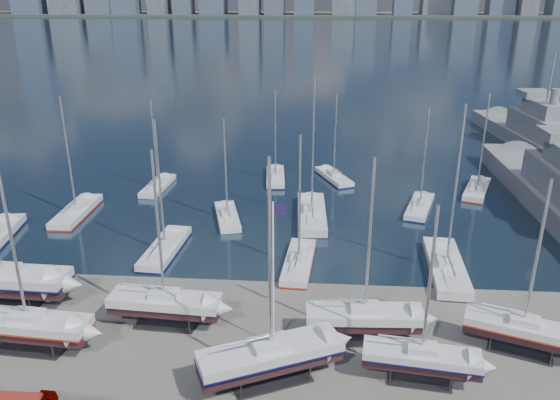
{
  "coord_description": "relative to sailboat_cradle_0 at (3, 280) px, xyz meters",
  "views": [
    {
      "loc": [
        4.6,
        -45.17,
        25.77
      ],
      "look_at": [
        0.61,
        8.0,
        5.22
      ],
      "focal_mm": 35.0,
      "sensor_mm": 36.0,
      "label": 1
    }
  ],
  "objects": [
    {
      "name": "sailboat_moored_1",
      "position": [
        -2.28,
        19.77,
        -1.89
      ],
      "size": [
        3.03,
        10.26,
        15.26
      ],
      "rotation": [
        0.0,
        0.0,
        1.59
      ],
      "color": "black",
      "rests_on": "water"
    },
    {
      "name": "sailboat_moored_5",
      "position": [
        20.9,
        34.91,
        -1.89
      ],
      "size": [
        3.34,
        9.29,
        13.6
      ],
      "rotation": [
        0.0,
        0.0,
        1.66
      ],
      "color": "black",
      "rests_on": "water"
    },
    {
      "name": "sailboat_moored_2",
      "position": [
        4.96,
        29.85,
        -1.88
      ],
      "size": [
        3.0,
        8.74,
        12.98
      ],
      "rotation": [
        0.0,
        0.0,
        1.5
      ],
      "color": "black",
      "rests_on": "water"
    },
    {
      "name": "sailboat_moored_9",
      "position": [
        39.81,
        8.51,
        -1.88
      ],
      "size": [
        3.84,
        11.61,
        17.29
      ],
      "rotation": [
        0.0,
        0.0,
        1.51
      ],
      "color": "black",
      "rests_on": "water"
    },
    {
      "name": "sailboat_moored_4",
      "position": [
        16.37,
        19.71,
        -1.88
      ],
      "size": [
        4.53,
        8.89,
        12.93
      ],
      "rotation": [
        0.0,
        0.0,
        1.83
      ],
      "color": "black",
      "rests_on": "water"
    },
    {
      "name": "sailboat_cradle_6",
      "position": [
        42.8,
        -3.91,
        -0.24
      ],
      "size": [
        8.81,
        5.19,
        13.93
      ],
      "rotation": [
        0.0,
        0.0,
        -0.35
      ],
      "color": "#2D2D33",
      "rests_on": "ground"
    },
    {
      "name": "ground",
      "position": [
        22.57,
        -4.69,
        -2.2
      ],
      "size": [
        1400.0,
        1400.0,
        0.0
      ],
      "primitive_type": "plane",
      "color": "#605E59",
      "rests_on": "ground"
    },
    {
      "name": "sailboat_moored_11",
      "position": [
        48.68,
        31.62,
        -1.89
      ],
      "size": [
        5.88,
        9.74,
        14.1
      ],
      "rotation": [
        0.0,
        0.0,
        1.2
      ],
      "color": "black",
      "rests_on": "water"
    },
    {
      "name": "sailboat_cradle_2",
      "position": [
        14.96,
        -2.35,
        -0.18
      ],
      "size": [
        9.23,
        3.13,
        14.92
      ],
      "rotation": [
        0.0,
        0.0,
        -0.07
      ],
      "color": "#2D2D33",
      "rests_on": "ground"
    },
    {
      "name": "sailboat_moored_10",
      "position": [
        39.89,
        24.63,
        -1.89
      ],
      "size": [
        5.12,
        9.39,
        13.52
      ],
      "rotation": [
        0.0,
        0.0,
        1.27
      ],
      "color": "black",
      "rests_on": "water"
    },
    {
      "name": "naval_ship_west",
      "position": [
        64.76,
        53.89,
        -0.54
      ],
      "size": [
        12.03,
        44.94,
        18.0
      ],
      "rotation": [
        0.0,
        0.0,
        1.68
      ],
      "color": "slate",
      "rests_on": "water"
    },
    {
      "name": "sailboat_cradle_5",
      "position": [
        34.62,
        -7.84,
        -0.27
      ],
      "size": [
        8.35,
        3.31,
        13.35
      ],
      "rotation": [
        0.0,
        0.0,
        -0.13
      ],
      "color": "#2D2D33",
      "rests_on": "ground"
    },
    {
      "name": "sailboat_cradle_0",
      "position": [
        0.0,
        0.0,
        0.0
      ],
      "size": [
        11.67,
        3.58,
        18.51
      ],
      "rotation": [
        0.0,
        0.0,
        -0.03
      ],
      "color": "#2D2D33",
      "rests_on": "ground"
    },
    {
      "name": "sailboat_moored_8",
      "position": [
        29.35,
        35.67,
        -1.89
      ],
      "size": [
        5.71,
        9.01,
        13.09
      ],
      "rotation": [
        0.0,
        0.0,
        1.98
      ],
      "color": "black",
      "rests_on": "water"
    },
    {
      "name": "sailboat_moored_3",
      "position": [
        11.28,
        10.64,
        -1.89
      ],
      "size": [
        3.46,
        10.11,
        14.86
      ],
      "rotation": [
        0.0,
        0.0,
        1.5
      ],
      "color": "black",
      "rests_on": "water"
    },
    {
      "name": "sailboat_moored_6",
      "position": [
        25.41,
        8.61,
        -1.89
      ],
      "size": [
        3.31,
        9.59,
        14.09
      ],
      "rotation": [
        0.0,
        0.0,
        1.5
      ],
      "color": "black",
      "rests_on": "water"
    },
    {
      "name": "flagpole",
      "position": [
        24.1,
        -4.44,
        4.67
      ],
      "size": [
        1.06,
        0.12,
        11.95
      ],
      "color": "white",
      "rests_on": "ground"
    },
    {
      "name": "water",
      "position": [
        22.57,
        305.31,
        -2.35
      ],
      "size": [
        1400.0,
        600.0,
        0.4
      ],
      "primitive_type": "cube",
      "color": "#182A39",
      "rests_on": "ground"
    },
    {
      "name": "sailboat_moored_7",
      "position": [
        26.44,
        20.97,
        -1.88
      ],
      "size": [
        3.81,
        11.94,
        17.83
      ],
      "rotation": [
        0.0,
        0.0,
        1.61
      ],
      "color": "black",
      "rests_on": "water"
    },
    {
      "name": "sailboat_cradle_4",
      "position": [
        31.02,
        -3.18,
        -0.18
      ],
      "size": [
        9.23,
        3.01,
        14.95
      ],
      "rotation": [
        0.0,
        0.0,
        0.05
      ],
      "color": "#2D2D33",
      "rests_on": "ground"
    },
    {
      "name": "sailboat_cradle_3",
      "position": [
        24.17,
        -8.58,
        -0.11
      ],
      "size": [
        10.47,
        6.89,
        16.47
      ],
      "rotation": [
        0.0,
        0.0,
        0.43
      ],
      "color": "#2D2D33",
      "rests_on": "ground"
    },
    {
      "name": "far_shore",
      "position": [
        22.57,
        565.31,
        -1.1
      ],
      "size": [
        1400.0,
        80.0,
        2.2
      ],
      "primitive_type": "cube",
      "color": "#2D332D",
      "rests_on": "ground"
    },
    {
      "name": "sailboat_cradle_1",
      "position": [
        5.52,
        -6.3,
        -0.15
      ],
      "size": [
        9.78,
        3.41,
        15.56
      ],
      "rotation": [
        0.0,
        0.0,
        -0.08
      ],
      "color": "#2D2D33",
      "rests_on": "ground"
    }
  ]
}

